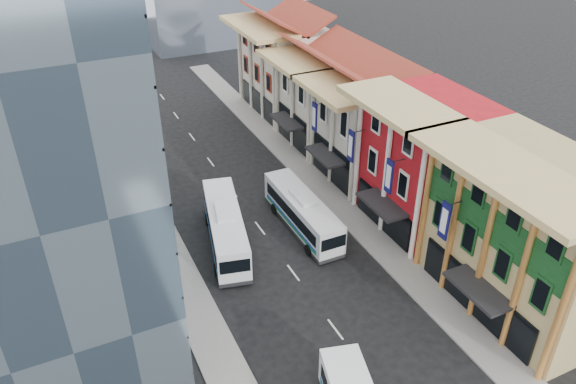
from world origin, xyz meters
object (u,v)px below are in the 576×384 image
bus_left_far (226,227)px  shophouse_tan (530,235)px  office_tower (22,125)px  bus_right (303,212)px

bus_left_far → shophouse_tan: bearing=-29.3°
office_tower → bus_left_far: (13.38, 1.91, -13.10)m
bus_left_far → bus_right: bus_left_far is taller
shophouse_tan → bus_left_far: 24.09m
office_tower → bus_right: office_tower is taller
office_tower → bus_right: (20.48, 1.28, -13.19)m
bus_left_far → bus_right: 7.12m
shophouse_tan → office_tower: 35.19m
bus_left_far → bus_right: bearing=7.7°
bus_right → bus_left_far: bearing=174.7°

